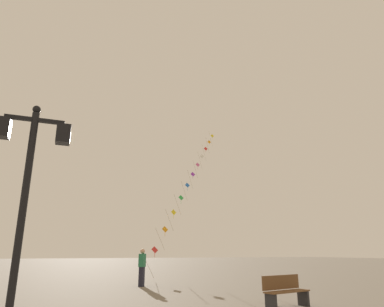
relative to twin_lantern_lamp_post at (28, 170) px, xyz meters
name	(u,v)px	position (x,y,z in m)	size (l,w,h in m)	color
ground_plane	(72,283)	(1.52, 13.07, -3.11)	(160.00, 160.00, 0.00)	#756B5B
twin_lantern_lamp_post	(28,170)	(0.00, 0.00, 0.00)	(1.42, 0.28, 4.47)	black
kite_train	(190,179)	(10.15, 18.34, 4.16)	(11.03, 15.07, 14.24)	brown
kite_flyer	(142,266)	(4.48, 9.58, -2.21)	(0.47, 0.60, 1.71)	#1E1E2D
park_bench	(285,291)	(7.06, 1.86, -2.66)	(1.66, 0.85, 0.89)	brown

